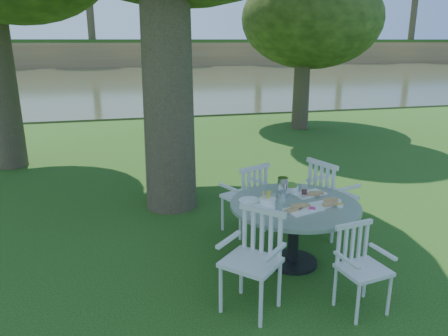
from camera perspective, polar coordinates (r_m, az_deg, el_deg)
The scene contains 8 objects.
ground at distance 5.76m, azimuth 0.49°, elevation -8.69°, with size 140.00×140.00×0.00m, color #13390B.
table at distance 4.89m, azimuth 9.18°, elevation -6.09°, with size 1.42×1.42×0.72m.
chair_ne at distance 5.69m, azimuth 13.31°, elevation -3.07°, with size 0.61×0.63×1.00m.
chair_nw at distance 5.61m, azimuth 3.23°, elevation -3.34°, with size 0.61×0.59×0.94m.
chair_sw at distance 4.13m, azimuth 4.19°, elevation -10.83°, with size 0.65×0.65×0.95m.
chair_se at distance 4.32m, azimuth 17.13°, elevation -11.43°, with size 0.47×0.45×0.81m.
tableware at distance 4.92m, azimuth 8.37°, elevation -3.61°, with size 1.07×0.86×0.23m.
river at distance 28.18m, azimuth -11.61°, elevation 11.09°, with size 100.00×28.00×0.12m, color #353B23.
Camera 1 is at (-1.32, -5.05, 2.44)m, focal length 35.00 mm.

